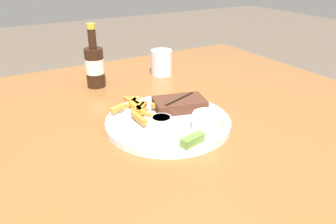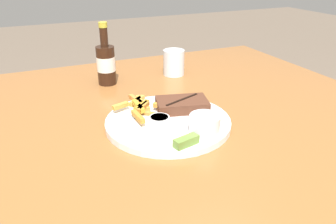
# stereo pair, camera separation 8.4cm
# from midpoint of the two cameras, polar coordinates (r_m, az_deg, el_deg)

# --- Properties ---
(dining_table) EXTENTS (1.38, 1.26, 0.75)m
(dining_table) POSITION_cam_midpoint_polar(r_m,az_deg,el_deg) (0.89, -2.71, -6.25)
(dining_table) COLOR #935B2D
(dining_table) RESTS_ON ground_plane
(dinner_plate) EXTENTS (0.32, 0.32, 0.02)m
(dinner_plate) POSITION_cam_midpoint_polar(r_m,az_deg,el_deg) (0.85, -2.82, -1.84)
(dinner_plate) COLOR white
(dinner_plate) RESTS_ON dining_table
(steak_portion) EXTENTS (0.16, 0.12, 0.03)m
(steak_portion) POSITION_cam_midpoint_polar(r_m,az_deg,el_deg) (0.90, -0.66, 1.36)
(steak_portion) COLOR #512D1E
(steak_portion) RESTS_ON dinner_plate
(fries_pile) EXTENTS (0.15, 0.19, 0.02)m
(fries_pile) POSITION_cam_midpoint_polar(r_m,az_deg,el_deg) (0.89, -7.75, 0.68)
(fries_pile) COLOR #C9802F
(fries_pile) RESTS_ON dinner_plate
(coleslaw_cup) EXTENTS (0.07, 0.07, 0.05)m
(coleslaw_cup) POSITION_cam_midpoint_polar(r_m,az_deg,el_deg) (0.77, 3.88, -1.73)
(coleslaw_cup) COLOR white
(coleslaw_cup) RESTS_ON dinner_plate
(dipping_sauce_cup) EXTENTS (0.05, 0.05, 0.03)m
(dipping_sauce_cup) POSITION_cam_midpoint_polar(r_m,az_deg,el_deg) (0.80, -4.16, -1.73)
(dipping_sauce_cup) COLOR silver
(dipping_sauce_cup) RESTS_ON dinner_plate
(pickle_spear) EXTENTS (0.06, 0.04, 0.02)m
(pickle_spear) POSITION_cam_midpoint_polar(r_m,az_deg,el_deg) (0.73, 0.99, -5.01)
(pickle_spear) COLOR olive
(pickle_spear) RESTS_ON dinner_plate
(fork_utensil) EXTENTS (0.12, 0.08, 0.00)m
(fork_utensil) POSITION_cam_midpoint_polar(r_m,az_deg,el_deg) (0.85, -8.62, -1.16)
(fork_utensil) COLOR #B7B7BC
(fork_utensil) RESTS_ON dinner_plate
(beer_bottle) EXTENTS (0.06, 0.06, 0.21)m
(beer_bottle) POSITION_cam_midpoint_polar(r_m,az_deg,el_deg) (1.13, -14.77, 7.89)
(beer_bottle) COLOR black
(beer_bottle) RESTS_ON dining_table
(drinking_glass) EXTENTS (0.08, 0.08, 0.09)m
(drinking_glass) POSITION_cam_midpoint_polar(r_m,az_deg,el_deg) (1.22, -3.12, 8.57)
(drinking_glass) COLOR silver
(drinking_glass) RESTS_ON dining_table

